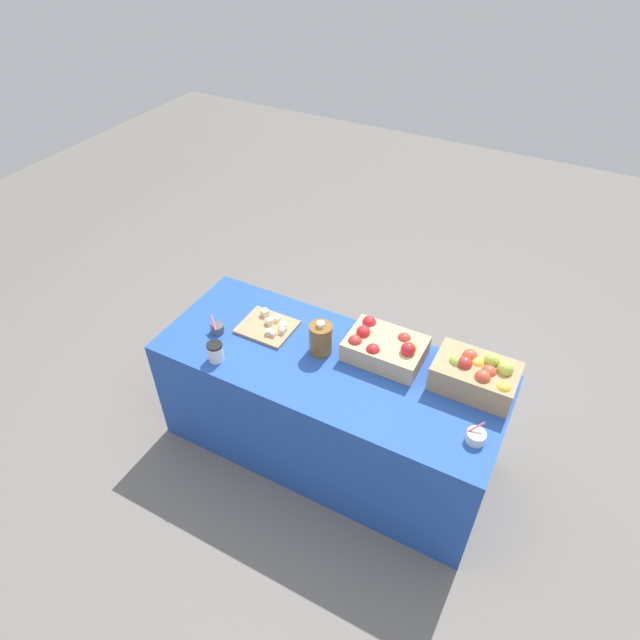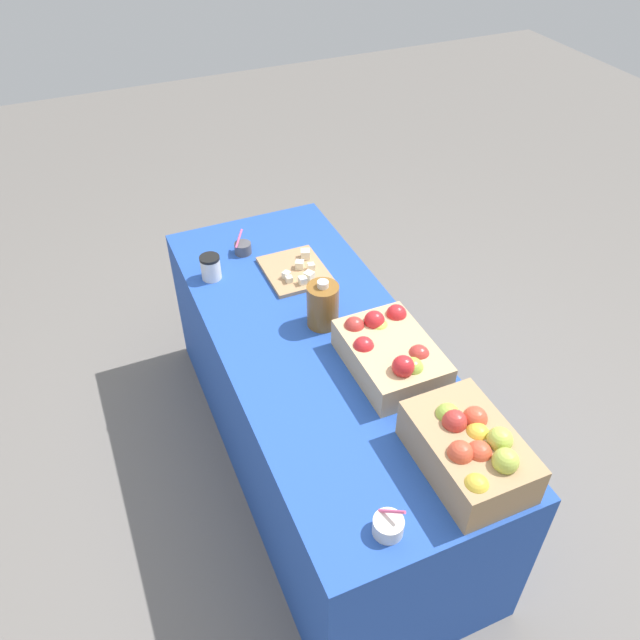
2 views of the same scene
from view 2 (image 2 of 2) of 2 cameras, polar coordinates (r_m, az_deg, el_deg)
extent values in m
plane|color=slate|center=(2.99, -0.08, -12.21)|extent=(10.00, 10.00, 0.00)
cube|color=#234CAD|center=(2.71, -0.09, -7.45)|extent=(1.90, 0.76, 0.74)
cube|color=tan|center=(2.03, 13.07, -11.37)|extent=(0.41, 0.27, 0.15)
sphere|color=gold|center=(1.89, 13.76, -14.31)|extent=(0.08, 0.08, 0.08)
sphere|color=#99B742|center=(2.02, 11.33, -8.37)|extent=(0.08, 0.08, 0.08)
sphere|color=#D14C33|center=(2.03, 13.69, -8.56)|extent=(0.08, 0.08, 0.08)
sphere|color=gold|center=(2.01, 13.85, -9.96)|extent=(0.08, 0.08, 0.08)
sphere|color=#B2332D|center=(2.00, 11.94, -8.93)|extent=(0.08, 0.08, 0.08)
sphere|color=#B2C64C|center=(1.92, 16.27, -12.03)|extent=(0.08, 0.08, 0.08)
sphere|color=#D14C33|center=(1.95, 14.02, -11.51)|extent=(0.08, 0.08, 0.08)
sphere|color=#D14C33|center=(1.93, 12.43, -11.60)|extent=(0.08, 0.08, 0.08)
sphere|color=#B2C64C|center=(1.97, 15.79, -10.28)|extent=(0.08, 0.08, 0.08)
cube|color=tan|center=(2.31, 6.34, -3.22)|extent=(0.41, 0.29, 0.12)
sphere|color=#99B742|center=(2.19, 8.25, -4.29)|extent=(0.08, 0.08, 0.08)
sphere|color=red|center=(2.26, 3.91, -2.43)|extent=(0.08, 0.08, 0.08)
sphere|color=#B2C64C|center=(2.36, 5.26, -0.79)|extent=(0.08, 0.08, 0.08)
sphere|color=red|center=(2.34, 4.88, -0.08)|extent=(0.08, 0.08, 0.08)
sphere|color=red|center=(2.39, 6.84, 0.50)|extent=(0.08, 0.08, 0.08)
sphere|color=#B2332D|center=(2.34, 3.08, -0.62)|extent=(0.08, 0.08, 0.08)
sphere|color=#B2332D|center=(2.26, 8.82, -3.14)|extent=(0.08, 0.08, 0.08)
sphere|color=red|center=(2.16, 7.45, -4.14)|extent=(0.08, 0.08, 0.08)
cube|color=tan|center=(2.78, -2.26, 4.44)|extent=(0.30, 0.26, 0.02)
cube|color=beige|center=(2.68, -1.56, 3.57)|extent=(0.03, 0.03, 0.03)
cube|color=beige|center=(2.83, -1.32, 5.93)|extent=(0.05, 0.05, 0.04)
cube|color=beige|center=(2.76, -0.79, 4.81)|extent=(0.03, 0.03, 0.03)
cube|color=beige|center=(2.77, -1.83, 4.98)|extent=(0.05, 0.05, 0.04)
cube|color=beige|center=(2.71, -3.01, 4.04)|extent=(0.04, 0.04, 0.03)
cube|color=beige|center=(2.69, -2.78, 3.66)|extent=(0.03, 0.03, 0.03)
cube|color=beige|center=(2.70, -0.99, 3.96)|extent=(0.05, 0.05, 0.04)
cylinder|color=silver|center=(1.90, 6.12, -17.88)|extent=(0.09, 0.09, 0.05)
cylinder|color=#EA598C|center=(1.87, 6.47, -16.66)|extent=(0.07, 0.06, 0.06)
cylinder|color=#4C4C51|center=(2.91, -6.92, 6.40)|extent=(0.08, 0.08, 0.05)
cylinder|color=#EA598C|center=(2.89, -7.28, 7.25)|extent=(0.07, 0.06, 0.06)
cylinder|color=brown|center=(2.46, 0.25, 1.32)|extent=(0.13, 0.13, 0.18)
cylinder|color=silver|center=(2.39, 0.26, 3.23)|extent=(0.04, 0.04, 0.02)
cylinder|color=silver|center=(2.76, -9.75, 4.56)|extent=(0.08, 0.08, 0.10)
cylinder|color=black|center=(2.73, -9.88, 5.48)|extent=(0.09, 0.09, 0.01)
camera|label=1|loc=(1.42, -94.18, 19.10)|focal=30.55mm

